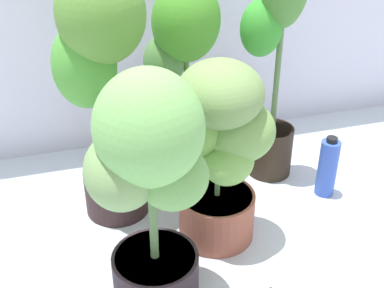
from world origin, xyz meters
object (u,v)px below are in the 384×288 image
(potted_plant_back_right, at_px, (275,50))
(nutrient_bottle, at_px, (328,167))
(potted_plant_front_left, at_px, (148,175))
(potted_plant_back_center, at_px, (183,65))
(potted_plant_back_left, at_px, (100,71))
(potted_plant_center, at_px, (219,143))

(potted_plant_back_right, relative_size, nutrient_bottle, 3.82)
(potted_plant_front_left, relative_size, potted_plant_back_right, 0.76)
(potted_plant_front_left, height_order, potted_plant_back_center, potted_plant_back_center)
(potted_plant_back_right, bearing_deg, potted_plant_back_center, 168.96)
(potted_plant_back_left, bearing_deg, potted_plant_center, -37.93)
(nutrient_bottle, bearing_deg, potted_plant_center, -166.52)
(potted_plant_center, bearing_deg, potted_plant_back_right, 45.06)
(potted_plant_center, distance_m, potted_plant_back_left, 0.47)
(potted_plant_center, xyz_separation_m, potted_plant_front_left, (-0.28, -0.21, 0.06))
(potted_plant_front_left, bearing_deg, potted_plant_back_left, 96.94)
(potted_plant_center, relative_size, potted_plant_back_right, 0.67)
(potted_plant_back_left, relative_size, potted_plant_back_center, 1.12)
(potted_plant_front_left, relative_size, potted_plant_back_center, 0.91)
(potted_plant_back_right, height_order, nutrient_bottle, potted_plant_back_right)
(potted_plant_back_left, height_order, potted_plant_back_center, potted_plant_back_left)
(potted_plant_center, xyz_separation_m, nutrient_bottle, (0.51, 0.12, -0.27))
(potted_plant_back_left, xyz_separation_m, potted_plant_back_center, (0.33, 0.15, -0.07))
(potted_plant_center, xyz_separation_m, potted_plant_back_center, (-0.01, 0.41, 0.12))
(potted_plant_center, bearing_deg, potted_plant_back_left, 142.07)
(potted_plant_front_left, xyz_separation_m, potted_plant_back_left, (-0.06, 0.48, 0.13))
(potted_plant_back_center, bearing_deg, potted_plant_center, -88.80)
(nutrient_bottle, bearing_deg, potted_plant_back_left, 170.59)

